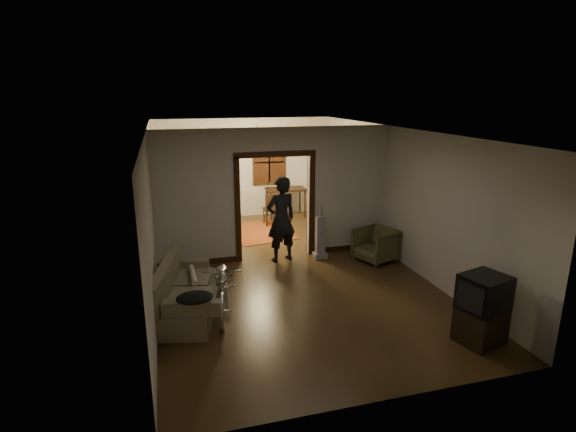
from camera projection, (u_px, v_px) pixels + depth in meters
name	position (u px, v px, depth m)	size (l,w,h in m)	color
floor	(284.00, 269.00, 9.19)	(5.00, 8.50, 0.01)	#2F200F
ceiling	(284.00, 130.00, 8.44)	(5.00, 8.50, 0.01)	white
wall_back	(245.00, 168.00, 12.76)	(5.00, 0.02, 2.80)	beige
wall_left	(151.00, 211.00, 8.17)	(0.02, 8.50, 2.80)	beige
wall_right	(398.00, 195.00, 9.47)	(0.02, 8.50, 2.80)	beige
partition_wall	(275.00, 194.00, 9.51)	(5.00, 0.14, 2.80)	beige
door_casing	(275.00, 208.00, 9.59)	(1.74, 0.20, 2.32)	black
far_window	(269.00, 162.00, 12.87)	(0.98, 0.06, 1.28)	black
chandelier	(257.00, 141.00, 10.88)	(0.24, 0.24, 0.24)	#FFE0A5
light_switch	(322.00, 199.00, 9.75)	(0.08, 0.01, 0.12)	silver
sofa	(188.00, 288.00, 7.25)	(0.85, 1.88, 0.87)	brown
rolled_paper	(193.00, 275.00, 7.53)	(0.09, 0.09, 0.73)	beige
jacket	(195.00, 298.00, 6.36)	(0.52, 0.39, 0.15)	black
bicycle	(224.00, 285.00, 7.30)	(0.60, 1.73, 0.91)	silver
armchair	(376.00, 245.00, 9.54)	(0.76, 0.78, 0.71)	#4B4E2C
tv_stand	(480.00, 325.00, 6.43)	(0.59, 0.53, 0.53)	black
crt_tv	(484.00, 293.00, 6.30)	(0.60, 0.53, 0.51)	black
vacuum	(320.00, 237.00, 9.67)	(0.29, 0.23, 0.94)	gray
person	(281.00, 219.00, 9.41)	(0.67, 0.44, 1.83)	black
oriental_rug	(259.00, 232.00, 11.58)	(1.44, 1.89, 0.01)	maroon
locker	(201.00, 194.00, 12.28)	(0.80, 0.44, 1.59)	#26321E
globe	(198.00, 152.00, 11.98)	(0.26, 0.26, 0.26)	#1E5972
desk	(286.00, 203.00, 12.94)	(1.11, 0.62, 0.82)	black
desk_chair	(271.00, 209.00, 12.12)	(0.39, 0.39, 0.88)	black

